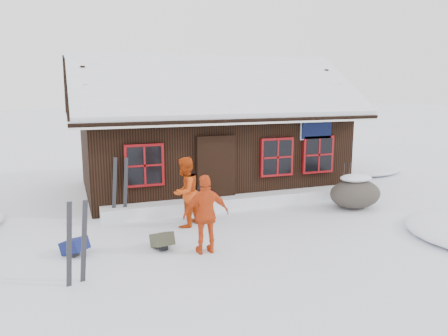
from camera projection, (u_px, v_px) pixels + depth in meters
The scene contains 13 objects.
ground at pixel (214, 239), 9.89m from camera, with size 120.00×120.00×0.00m, color white.
mountain_hut at pixel (208, 141), 14.70m from camera, with size 8.90×6.09×4.42m.
snow_drift at pixel (238, 201), 12.44m from camera, with size 7.60×0.60×0.35m, color white.
snow_mounds at pixel (248, 210), 12.17m from camera, with size 20.60×13.20×0.48m.
skier_orange_left at pixel (185, 192), 10.65m from camera, with size 0.84×0.65×1.73m, color #C33E0D.
skier_orange_right at pixel (206, 214), 8.94m from camera, with size 0.97×0.40×1.65m, color #D54315.
skier_crouched at pixel (201, 203), 11.22m from camera, with size 0.44×0.29×0.91m, color black.
boulder at pixel (355, 193), 12.31m from camera, with size 1.50×1.12×0.87m.
ski_pair_left at pixel (77, 244), 7.56m from camera, with size 0.45×0.16×1.54m.
ski_pair_right at pixel (120, 190), 11.17m from camera, with size 0.48×0.16×1.69m.
ski_poles at pixel (345, 185), 12.60m from camera, with size 0.23×0.11×1.27m.
backpack_blue at pixel (75, 249), 8.94m from camera, with size 0.37×0.49×0.27m, color #121A4F.
backpack_olive at pixel (162, 243), 9.27m from camera, with size 0.38×0.51×0.28m, color #3C3D2B.
Camera 1 is at (-3.01, -8.92, 3.43)m, focal length 35.00 mm.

